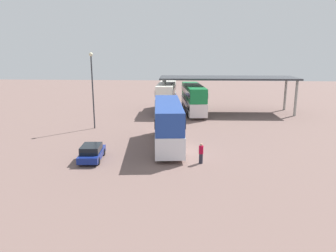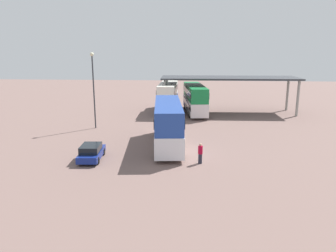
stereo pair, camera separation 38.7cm
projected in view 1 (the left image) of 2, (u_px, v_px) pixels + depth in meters
ground_plane at (182, 153)px, 29.76m from camera, size 140.00×140.00×0.00m
double_decker_main at (168, 123)px, 31.40m from camera, size 3.53×11.06×4.27m
parked_hatchback at (92, 152)px, 27.72m from camera, size 1.96×3.97×1.35m
double_decker_near_canopy at (167, 96)px, 48.89m from camera, size 2.55×10.18×4.30m
double_decker_mid_row at (193, 98)px, 47.76m from camera, size 3.69×11.02×4.13m
depot_canopy at (228, 79)px, 47.68m from camera, size 19.96×6.41×5.25m
lamppost_tall at (92, 82)px, 37.74m from camera, size 0.44×0.44×8.88m
pedestrian_waiting at (201, 153)px, 26.86m from camera, size 0.38×0.38×1.74m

